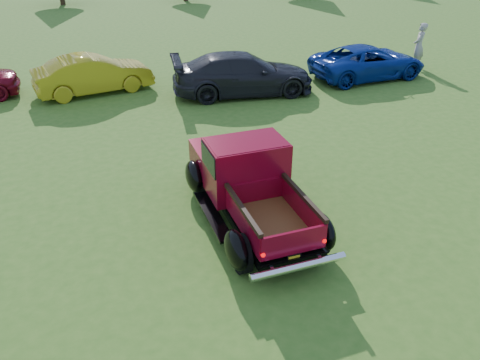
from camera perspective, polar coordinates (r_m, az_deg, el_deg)
The scene contains 6 objects.
ground at distance 9.65m, azimuth -2.72°, elevation -6.12°, with size 120.00×120.00×0.00m, color #355F1B.
pickup_truck at distance 9.82m, azimuth 0.72°, elevation 0.09°, with size 2.22×4.55×1.67m.
show_car_yellow at distance 18.02m, azimuth -17.44°, elevation 12.20°, with size 1.44×4.12×1.36m, color #AE9717.
show_car_grey at distance 17.09m, azimuth 0.37°, elevation 12.82°, with size 2.05×5.03×1.46m, color black.
show_car_blue at distance 19.63m, azimuth 15.34°, elevation 13.73°, with size 2.13×4.62×1.28m, color navy.
spectator at distance 21.60m, azimuth 20.97°, elevation 15.02°, with size 0.68×0.44×1.86m, color #A3998D.
Camera 1 is at (-2.03, -7.59, 5.59)m, focal length 35.00 mm.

